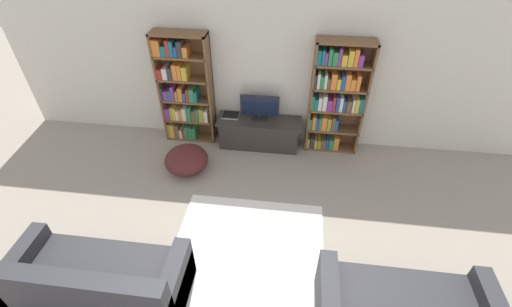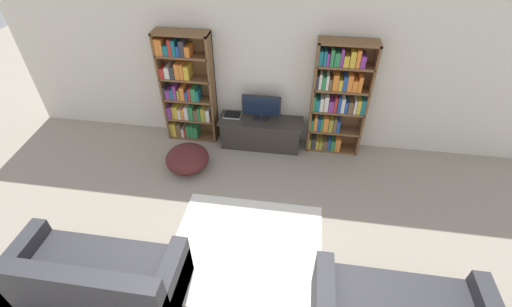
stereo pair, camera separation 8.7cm
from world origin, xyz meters
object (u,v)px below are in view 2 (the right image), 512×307
(bookshelf_left, at_px, (186,90))
(television, at_px, (261,107))
(tv_stand, at_px, (261,133))
(laptop, at_px, (232,115))
(bookshelf_right, at_px, (337,99))
(couch_left_sectional, at_px, (96,280))
(beanbag_ottoman, at_px, (187,159))

(bookshelf_left, distance_m, television, 1.31)
(bookshelf_left, height_order, tv_stand, bookshelf_left)
(tv_stand, relative_size, laptop, 4.84)
(television, bearing_deg, bookshelf_right, 3.03)
(bookshelf_left, relative_size, tv_stand, 1.35)
(tv_stand, relative_size, couch_left_sectional, 0.76)
(bookshelf_right, distance_m, couch_left_sectional, 4.16)
(beanbag_ottoman, bearing_deg, television, 37.44)
(television, distance_m, beanbag_ottoman, 1.48)
(tv_stand, height_order, couch_left_sectional, couch_left_sectional)
(television, xyz_separation_m, laptop, (-0.51, 0.03, -0.22))
(bookshelf_right, distance_m, tv_stand, 1.41)
(television, bearing_deg, laptop, 176.20)
(television, bearing_deg, beanbag_ottoman, -142.56)
(bookshelf_right, relative_size, television, 2.97)
(couch_left_sectional, bearing_deg, beanbag_ottoman, 82.02)
(bookshelf_left, distance_m, couch_left_sectional, 3.23)
(bookshelf_right, distance_m, laptop, 1.77)
(beanbag_ottoman, bearing_deg, couch_left_sectional, -97.98)
(bookshelf_left, distance_m, tv_stand, 1.46)
(television, bearing_deg, bookshelf_left, 177.10)
(bookshelf_right, relative_size, beanbag_ottoman, 2.78)
(bookshelf_left, relative_size, television, 2.97)
(laptop, xyz_separation_m, couch_left_sectional, (-0.90, -3.14, -0.23))
(bookshelf_right, relative_size, laptop, 6.56)
(television, relative_size, laptop, 2.21)
(couch_left_sectional, distance_m, beanbag_ottoman, 2.29)
(tv_stand, height_order, beanbag_ottoman, tv_stand)
(bookshelf_right, relative_size, tv_stand, 1.35)
(television, height_order, couch_left_sectional, television)
(tv_stand, relative_size, television, 2.19)
(laptop, bearing_deg, tv_stand, -8.85)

